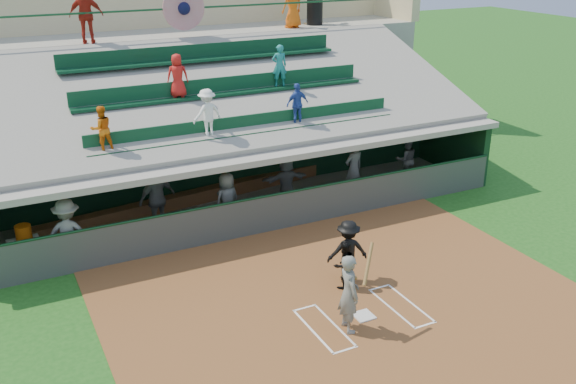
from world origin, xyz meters
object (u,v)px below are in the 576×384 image
home_plate (364,316)px  white_table (26,253)px  trash_bin (315,13)px  batter_at_plate (349,293)px  catcher (344,265)px  water_cooler (23,233)px

home_plate → white_table: bearing=137.8°
trash_bin → batter_at_plate: bearing=-115.5°
batter_at_plate → trash_bin: trash_bin is taller
batter_at_plate → catcher: 1.82m
trash_bin → white_table: bearing=-150.0°
white_table → trash_bin: (12.25, 7.09, 4.70)m
catcher → water_cooler: catcher is taller
batter_at_plate → trash_bin: 15.26m
home_plate → batter_at_plate: (-0.58, -0.26, 0.89)m
batter_at_plate → white_table: bearing=133.9°
white_table → trash_bin: size_ratio=0.82×
catcher → water_cooler: 8.17m
catcher → trash_bin: bearing=-124.0°
catcher → trash_bin: (5.49, 11.67, 4.45)m
water_cooler → trash_bin: 14.71m
home_plate → batter_at_plate: bearing=-155.8°
batter_at_plate → white_table: batter_at_plate is taller
home_plate → white_table: size_ratio=0.55×
catcher → trash_bin: 13.64m
white_table → water_cooler: bearing=51.8°
home_plate → water_cooler: 8.84m
home_plate → water_cooler: bearing=137.4°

